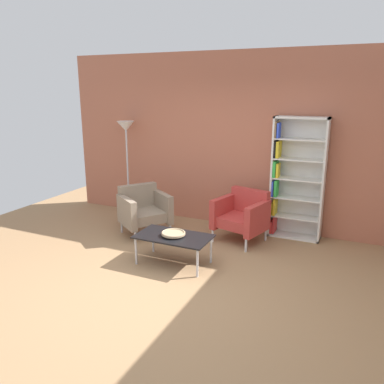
# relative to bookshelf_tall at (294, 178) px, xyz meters

# --- Properties ---
(ground_plane) EXTENTS (8.32, 8.32, 0.00)m
(ground_plane) POSITION_rel_bookshelf_tall_xyz_m (-1.01, -2.26, -0.95)
(ground_plane) COLOR #9E7751
(brick_back_panel) EXTENTS (6.40, 0.12, 2.90)m
(brick_back_panel) POSITION_rel_bookshelf_tall_xyz_m (-1.01, 0.20, 0.50)
(brick_back_panel) COLOR #B2664C
(brick_back_panel) RESTS_ON ground_plane
(bookshelf_tall) EXTENTS (0.80, 0.30, 1.90)m
(bookshelf_tall) POSITION_rel_bookshelf_tall_xyz_m (0.00, 0.00, 0.00)
(bookshelf_tall) COLOR silver
(bookshelf_tall) RESTS_ON ground_plane
(coffee_table_low) EXTENTS (1.00, 0.56, 0.40)m
(coffee_table_low) POSITION_rel_bookshelf_tall_xyz_m (-1.24, -1.70, -0.58)
(coffee_table_low) COLOR black
(coffee_table_low) RESTS_ON ground_plane
(decorative_bowl) EXTENTS (0.32, 0.32, 0.05)m
(decorative_bowl) POSITION_rel_bookshelf_tall_xyz_m (-1.24, -1.70, -0.51)
(decorative_bowl) COLOR tan
(decorative_bowl) RESTS_ON coffee_table_low
(armchair_by_bookshelf) EXTENTS (0.86, 0.81, 0.78)m
(armchair_by_bookshelf) POSITION_rel_bookshelf_tall_xyz_m (-0.67, -0.50, -0.53)
(armchair_by_bookshelf) COLOR #B73833
(armchair_by_bookshelf) RESTS_ON ground_plane
(armchair_corner_red) EXTENTS (0.93, 0.95, 0.78)m
(armchair_corner_red) POSITION_rel_bookshelf_tall_xyz_m (-2.21, -0.89, -0.53)
(armchair_corner_red) COLOR gray
(armchair_corner_red) RESTS_ON ground_plane
(floor_lamp_torchiere) EXTENTS (0.32, 0.32, 1.74)m
(floor_lamp_torchiere) POSITION_rel_bookshelf_tall_xyz_m (-3.00, -0.12, 0.50)
(floor_lamp_torchiere) COLOR silver
(floor_lamp_torchiere) RESTS_ON ground_plane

